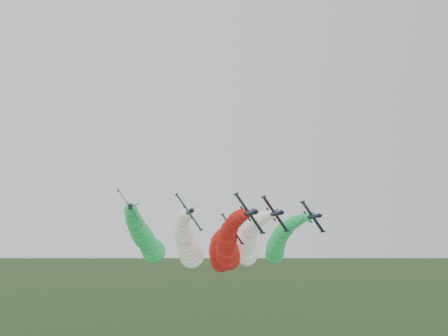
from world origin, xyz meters
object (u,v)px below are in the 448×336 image
Objects in this scene: jet_lead at (228,247)px; jet_inner_right at (248,245)px; jet_inner_left at (188,245)px; jet_outer_right at (278,243)px; jet_outer_left at (146,240)px; jet_trail at (220,253)px.

jet_inner_right is (8.26, 10.21, 0.52)m from jet_lead.
jet_inner_left is 31.39m from jet_outer_right.
jet_outer_left is (-29.74, 5.47, 1.53)m from jet_inner_right.
jet_outer_right reaches higher than jet_trail.
jet_outer_right is (30.30, 8.19, 0.60)m from jet_inner_left.
jet_inner_right is 18.96m from jet_trail.
jet_lead is at bearing -96.40° from jet_trail.
jet_inner_right is at bearing 51.02° from jet_lead.
jet_outer_left reaches higher than jet_lead.
jet_trail is at bearing 83.60° from jet_lead.
jet_outer_left is at bearing 143.85° from jet_lead.
jet_lead is at bearing -49.24° from jet_inner_left.
jet_outer_left is 1.01× the size of jet_outer_right.
jet_inner_left is 1.01× the size of jet_inner_right.
jet_inner_right reaches higher than jet_lead.
jet_lead is 13.15m from jet_inner_right.
jet_outer_right is at bearing 4.88° from jet_outer_left.
jet_inner_left is 12.87m from jet_outer_left.
jet_outer_right is at bearing 15.13° from jet_inner_left.
jet_inner_left is 1.00× the size of jet_outer_left.
jet_outer_left reaches higher than jet_outer_right.
jet_inner_right is at bearing -143.94° from jet_outer_right.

